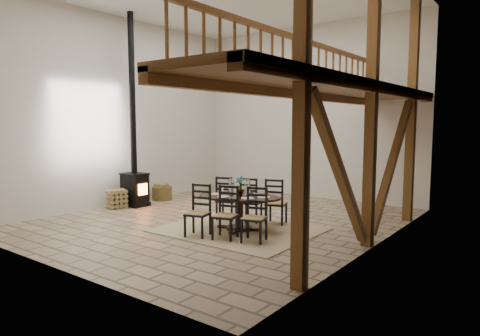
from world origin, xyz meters
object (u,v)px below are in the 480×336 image
Objects in this scene: wood_stove at (134,164)px; log_stack at (117,199)px; dining_table at (239,212)px; log_basket at (162,192)px.

wood_stove reaches higher than log_stack.
dining_table reaches higher than log_basket.
wood_stove is 1.41m from log_basket.
log_stack is at bearing -90.33° from log_basket.
dining_table is at bearing -21.09° from log_basket.
log_stack reaches higher than log_basket.
wood_stove is at bearing 75.76° from log_stack.
log_stack is at bearing -104.60° from wood_stove.
log_basket is at bearing 142.33° from dining_table.
wood_stove is (-3.79, 0.44, 0.74)m from dining_table.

